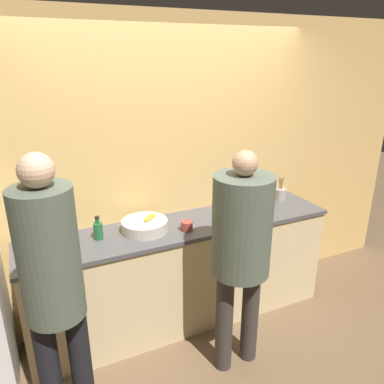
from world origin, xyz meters
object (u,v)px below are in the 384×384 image
(bottle_green, at_px, (98,230))
(fruit_bowl, at_px, (145,225))
(bottle_clear, at_px, (219,201))
(person_center, at_px, (241,242))
(potted_plant, at_px, (38,231))
(utensil_crock, at_px, (280,194))
(bottle_amber, at_px, (67,231))
(person_left, at_px, (53,283))
(cup_red, at_px, (187,226))

(bottle_green, bearing_deg, fruit_bowl, -2.58)
(bottle_clear, bearing_deg, person_center, -109.04)
(potted_plant, bearing_deg, utensil_crock, 1.62)
(person_center, xyz_separation_m, potted_plant, (-1.27, 0.70, 0.04))
(bottle_clear, relative_size, potted_plant, 0.60)
(bottle_amber, bearing_deg, potted_plant, -158.46)
(bottle_green, bearing_deg, bottle_clear, 8.49)
(utensil_crock, distance_m, bottle_green, 1.78)
(person_left, bearing_deg, bottle_clear, 29.83)
(person_left, relative_size, person_center, 1.07)
(person_left, bearing_deg, potted_plant, 92.44)
(person_left, height_order, cup_red, person_left)
(fruit_bowl, height_order, bottle_amber, bottle_amber)
(fruit_bowl, distance_m, bottle_amber, 0.59)
(person_center, distance_m, potted_plant, 1.45)
(person_center, distance_m, fruit_bowl, 0.83)
(bottle_amber, bearing_deg, cup_red, -15.87)
(bottle_green, height_order, cup_red, bottle_green)
(bottle_clear, height_order, cup_red, bottle_clear)
(bottle_green, height_order, potted_plant, potted_plant)
(utensil_crock, relative_size, bottle_green, 1.24)
(person_left, xyz_separation_m, bottle_green, (0.39, 0.71, -0.07))
(bottle_green, bearing_deg, utensil_crock, 2.53)
(fruit_bowl, relative_size, bottle_clear, 2.30)
(cup_red, bearing_deg, person_left, -152.46)
(bottle_amber, height_order, cup_red, bottle_amber)
(person_left, height_order, person_center, person_left)
(bottle_green, bearing_deg, person_left, -118.87)
(person_left, xyz_separation_m, potted_plant, (-0.03, 0.73, 0.01))
(utensil_crock, bearing_deg, person_center, -140.59)
(person_left, xyz_separation_m, bottle_clear, (1.53, 0.88, -0.08))
(person_left, xyz_separation_m, fruit_bowl, (0.76, 0.69, -0.09))
(person_center, xyz_separation_m, bottle_amber, (-1.06, 0.78, -0.04))
(bottle_clear, distance_m, cup_red, 0.57)
(bottle_amber, relative_size, potted_plant, 0.62)
(utensil_crock, height_order, bottle_clear, utensil_crock)
(fruit_bowl, distance_m, cup_red, 0.34)
(potted_plant, bearing_deg, person_left, -87.56)
(utensil_crock, xyz_separation_m, bottle_green, (-1.77, -0.08, 0.01))
(bottle_clear, bearing_deg, utensil_crock, -8.34)
(utensil_crock, distance_m, potted_plant, 2.20)
(person_left, bearing_deg, utensil_crock, 19.98)
(person_center, bearing_deg, utensil_crock, 39.41)
(bottle_clear, relative_size, cup_red, 1.70)
(utensil_crock, bearing_deg, potted_plant, -178.38)
(fruit_bowl, height_order, potted_plant, potted_plant)
(bottle_clear, bearing_deg, potted_plant, -174.36)
(bottle_green, relative_size, cup_red, 1.97)
(person_center, height_order, bottle_clear, person_center)
(person_center, distance_m, cup_red, 0.56)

